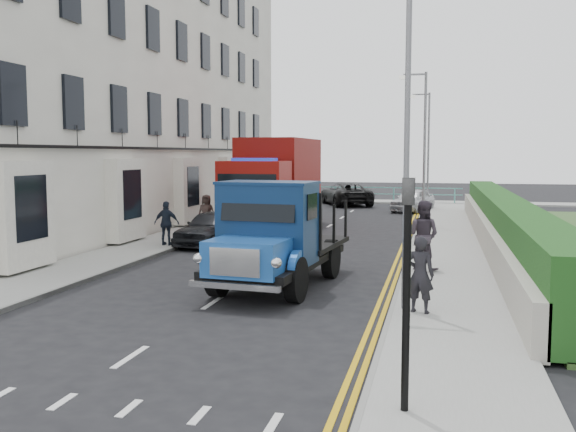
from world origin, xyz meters
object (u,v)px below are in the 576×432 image
Objects in this scene: red_lorry at (275,181)px; bedford_lorry at (270,242)px; lamp_mid at (422,140)px; pedestrian_east_near at (420,274)px; lamp_far at (426,143)px; parked_car_front at (212,228)px; lamp_near at (401,124)px.

bedford_lorry is at bearing -75.15° from red_lorry.
lamp_mid is 16.58m from pedestrian_east_near.
lamp_far is 19.06m from parked_car_front.
lamp_mid reaches higher than red_lorry.
pedestrian_east_near is (0.46, -26.29, -3.08)m from lamp_far.
parked_car_front is at bearing 130.11° from lamp_near.
pedestrian_east_near is (0.46, -0.29, -3.08)m from lamp_near.
lamp_mid is (0.00, 16.00, 0.00)m from lamp_near.
lamp_near is 11.91m from parked_car_front.
lamp_near is 1.00× the size of lamp_mid.
red_lorry is at bearing -162.23° from lamp_mid.
bedford_lorry is 8.36m from parked_car_front.
lamp_near is at bearing -42.16° from parked_car_front.
parked_car_front is (-7.36, 8.74, -3.34)m from lamp_near.
lamp_near is at bearing -64.81° from red_lorry.
lamp_far reaches higher than parked_car_front.
lamp_mid reaches higher than parked_car_front.
bedford_lorry is (-3.21, -24.49, -2.76)m from lamp_far.
lamp_far is 1.81× the size of parked_car_front.
lamp_near is at bearing -19.79° from bedford_lorry.
lamp_near and lamp_mid have the same top height.
lamp_near is at bearing -90.00° from lamp_far.
parked_car_front is at bearing 125.36° from bedford_lorry.
lamp_mid is at bearing -71.23° from pedestrian_east_near.
lamp_far reaches higher than red_lorry.
pedestrian_east_near is at bearing -32.37° from lamp_near.
lamp_near is 4.38× the size of pedestrian_east_near.
lamp_far is 4.38× the size of pedestrian_east_near.
bedford_lorry is 0.75× the size of red_lorry.
lamp_mid is 1.81× the size of parked_car_front.
red_lorry is at bearing 86.15° from parked_car_front.
parked_car_front is at bearing -135.42° from lamp_mid.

